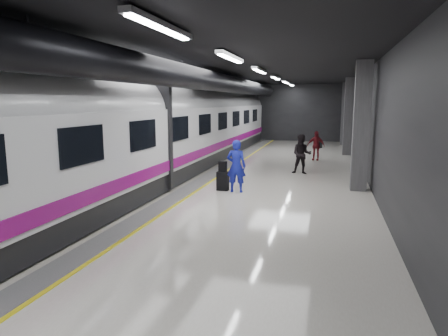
% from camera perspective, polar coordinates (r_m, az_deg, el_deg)
% --- Properties ---
extents(ground, '(40.00, 40.00, 0.00)m').
position_cam_1_polar(ground, '(13.52, -0.55, -3.83)').
color(ground, silver).
rests_on(ground, ground).
extents(platform_hall, '(10.02, 40.02, 4.51)m').
position_cam_1_polar(platform_hall, '(14.16, -0.66, 11.19)').
color(platform_hall, black).
rests_on(platform_hall, ground).
extents(train, '(3.05, 38.00, 4.05)m').
position_cam_1_polar(train, '(14.40, -13.17, 5.07)').
color(train, black).
rests_on(train, ground).
extents(traveler_main, '(0.67, 0.45, 1.82)m').
position_cam_1_polar(traveler_main, '(13.77, 1.76, 0.27)').
color(traveler_main, '#1C1AC7').
rests_on(traveler_main, ground).
extents(suitcase_main, '(0.42, 0.27, 0.66)m').
position_cam_1_polar(suitcase_main, '(14.12, -0.18, -1.89)').
color(suitcase_main, black).
rests_on(suitcase_main, ground).
extents(shoulder_bag, '(0.31, 0.22, 0.37)m').
position_cam_1_polar(shoulder_bag, '(14.06, -0.18, 0.22)').
color(shoulder_bag, black).
rests_on(shoulder_bag, suitcase_main).
extents(traveler_far_a, '(0.86, 0.68, 1.72)m').
position_cam_1_polar(traveler_far_a, '(17.60, 11.04, 1.94)').
color(traveler_far_a, black).
rests_on(traveler_far_a, ground).
extents(traveler_far_b, '(0.96, 0.50, 1.56)m').
position_cam_1_polar(traveler_far_b, '(22.02, 12.99, 3.13)').
color(traveler_far_b, maroon).
rests_on(traveler_far_b, ground).
extents(suitcase_far, '(0.34, 0.26, 0.44)m').
position_cam_1_polar(suitcase_far, '(28.06, 13.51, 3.26)').
color(suitcase_far, black).
rests_on(suitcase_far, ground).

